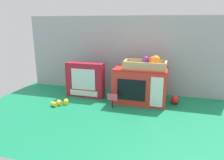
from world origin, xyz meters
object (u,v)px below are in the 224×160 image
(toy_microwave, at_px, (140,85))
(loose_toy_banana, at_px, (60,103))
(food_groups_crate, at_px, (147,64))
(loose_toy_apple, at_px, (175,100))
(cookie_set_box, at_px, (85,80))
(price_sign, at_px, (112,99))

(toy_microwave, xyz_separation_m, loose_toy_banana, (-0.53, -0.23, -0.11))
(toy_microwave, bearing_deg, food_groups_crate, -16.09)
(loose_toy_banana, distance_m, loose_toy_apple, 0.81)
(toy_microwave, xyz_separation_m, food_groups_crate, (0.04, -0.01, 0.15))
(toy_microwave, distance_m, food_groups_crate, 0.16)
(food_groups_crate, xyz_separation_m, loose_toy_banana, (-0.57, -0.22, -0.26))
(loose_toy_banana, xyz_separation_m, loose_toy_apple, (0.77, 0.25, 0.01))
(food_groups_crate, relative_size, loose_toy_banana, 2.54)
(food_groups_crate, bearing_deg, cookie_set_box, 179.44)
(loose_toy_apple, bearing_deg, toy_microwave, -176.21)
(food_groups_crate, bearing_deg, loose_toy_banana, -158.86)
(toy_microwave, height_order, price_sign, toy_microwave)
(food_groups_crate, bearing_deg, loose_toy_apple, 7.82)
(food_groups_crate, relative_size, cookie_set_box, 0.99)
(loose_toy_apple, bearing_deg, food_groups_crate, -172.18)
(food_groups_crate, xyz_separation_m, cookie_set_box, (-0.47, 0.00, -0.15))
(price_sign, bearing_deg, loose_toy_apple, 25.89)
(food_groups_crate, distance_m, loose_toy_banana, 0.66)
(loose_toy_banana, bearing_deg, loose_toy_apple, 17.77)
(food_groups_crate, height_order, cookie_set_box, food_groups_crate)
(toy_microwave, bearing_deg, price_sign, -131.53)
(toy_microwave, bearing_deg, cookie_set_box, -179.02)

